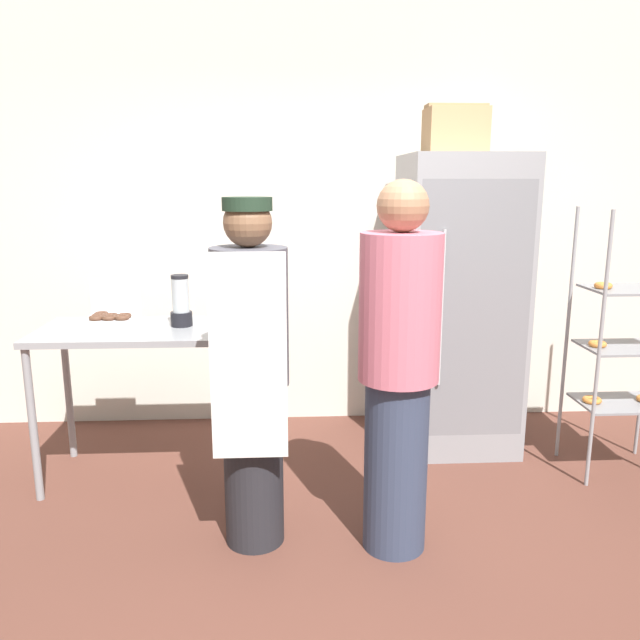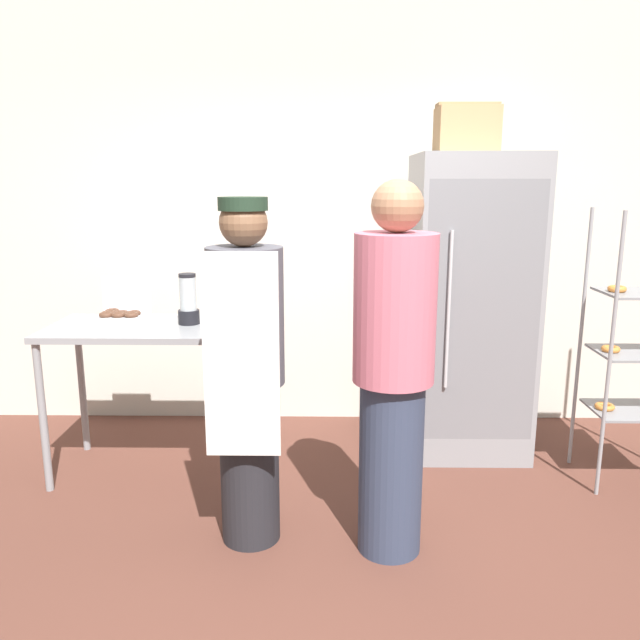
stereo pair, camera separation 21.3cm
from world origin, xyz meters
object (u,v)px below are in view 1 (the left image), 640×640
object	(u,v)px
donut_box	(112,318)
cardboard_storage_box	(455,130)
baking_rack	(625,346)
refrigerator	(458,304)
person_customer	(398,370)
person_baker	(251,372)
blender_pitcher	(181,303)

from	to	relation	value
donut_box	cardboard_storage_box	xyz separation A→B (m)	(2.07, 0.30, 1.09)
baking_rack	cardboard_storage_box	xyz separation A→B (m)	(-0.97, 0.44, 1.27)
donut_box	refrigerator	bearing A→B (deg)	8.78
donut_box	person_customer	size ratio (longest dim) A/B	0.17
person_baker	person_customer	distance (m)	0.69
refrigerator	donut_box	bearing A→B (deg)	-171.22
refrigerator	person_customer	distance (m)	1.38
donut_box	person_customer	distance (m)	1.78
refrigerator	person_baker	xyz separation A→B (m)	(-1.29, -1.15, -0.08)
refrigerator	baking_rack	bearing A→B (deg)	-28.22
baking_rack	person_baker	distance (m)	2.29
donut_box	blender_pitcher	size ratio (longest dim) A/B	0.99
blender_pitcher	person_customer	world-z (taller)	person_customer
baking_rack	cardboard_storage_box	size ratio (longest dim) A/B	4.36
cardboard_storage_box	person_customer	bearing A→B (deg)	-114.03
blender_pitcher	person_customer	distance (m)	1.44
baking_rack	blender_pitcher	distance (m)	2.65
donut_box	person_customer	world-z (taller)	person_customer
blender_pitcher	baking_rack	bearing A→B (deg)	-2.72
refrigerator	person_baker	bearing A→B (deg)	-138.33
blender_pitcher	cardboard_storage_box	distance (m)	1.97
donut_box	baking_rack	bearing A→B (deg)	-2.72
refrigerator	blender_pitcher	xyz separation A→B (m)	(-1.74, -0.35, 0.09)
refrigerator	blender_pitcher	distance (m)	1.78
cardboard_storage_box	refrigerator	bearing A→B (deg)	24.08
refrigerator	baking_rack	xyz separation A→B (m)	(0.89, -0.48, -0.17)
refrigerator	cardboard_storage_box	bearing A→B (deg)	-155.92
person_customer	blender_pitcher	bearing A→B (deg)	142.05
cardboard_storage_box	baking_rack	bearing A→B (deg)	-24.49
cardboard_storage_box	person_customer	distance (m)	1.75
refrigerator	person_customer	world-z (taller)	refrigerator
cardboard_storage_box	person_customer	size ratio (longest dim) A/B	0.21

